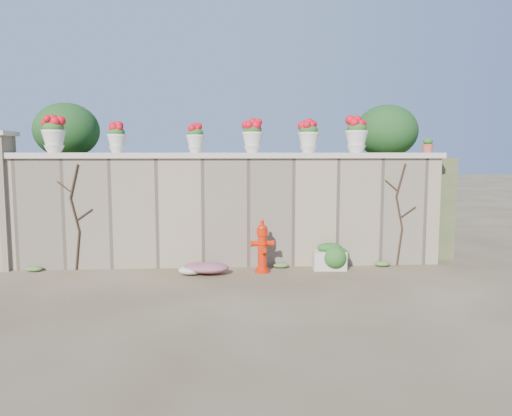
{
  "coord_description": "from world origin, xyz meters",
  "views": [
    {
      "loc": [
        -0.03,
        -7.41,
        2.09
      ],
      "look_at": [
        0.54,
        1.4,
        1.12
      ],
      "focal_mm": 35.0,
      "sensor_mm": 36.0,
      "label": 1
    }
  ],
  "objects": [
    {
      "name": "planter_box",
      "position": [
        1.86,
        1.33,
        0.23
      ],
      "size": [
        0.6,
        0.37,
        0.49
      ],
      "rotation": [
        0.0,
        0.0,
        -0.06
      ],
      "color": "beige",
      "rests_on": "ground"
    },
    {
      "name": "green_shrub",
      "position": [
        1.95,
        1.29,
        0.27
      ],
      "size": [
        0.56,
        0.5,
        0.53
      ],
      "primitive_type": "ellipsoid",
      "color": "#1E5119",
      "rests_on": "ground"
    },
    {
      "name": "vine_right",
      "position": [
        3.23,
        1.58,
        0.99
      ],
      "size": [
        0.6,
        0.04,
        1.91
      ],
      "color": "black",
      "rests_on": "ground"
    },
    {
      "name": "urn_pot_5",
      "position": [
        2.43,
        1.8,
        2.43
      ],
      "size": [
        0.42,
        0.42,
        0.66
      ],
      "color": "beige",
      "rests_on": "wall_cap"
    },
    {
      "name": "magenta_clump",
      "position": [
        -0.37,
        1.11,
        0.14
      ],
      "size": [
        1.02,
        0.68,
        0.27
      ],
      "primitive_type": "ellipsoid",
      "color": "#CD2981",
      "rests_on": "ground"
    },
    {
      "name": "urn_pot_0",
      "position": [
        -3.06,
        1.8,
        2.42
      ],
      "size": [
        0.41,
        0.41,
        0.65
      ],
      "color": "beige",
      "rests_on": "wall_cap"
    },
    {
      "name": "fire_hydrant",
      "position": [
        0.63,
        1.19,
        0.47
      ],
      "size": [
        0.4,
        0.28,
        0.93
      ],
      "rotation": [
        0.0,
        0.0,
        0.05
      ],
      "color": "red",
      "rests_on": "ground"
    },
    {
      "name": "vine_left",
      "position": [
        -2.67,
        1.58,
        0.99
      ],
      "size": [
        0.6,
        0.04,
        1.91
      ],
      "color": "black",
      "rests_on": "ground"
    },
    {
      "name": "ground",
      "position": [
        0.0,
        0.0,
        0.0
      ],
      "size": [
        80.0,
        80.0,
        0.0
      ],
      "primitive_type": "plane",
      "color": "brown",
      "rests_on": "ground"
    },
    {
      "name": "terracotta_pot",
      "position": [
        3.8,
        1.8,
        2.22
      ],
      "size": [
        0.22,
        0.22,
        0.26
      ],
      "color": "#AE4935",
      "rests_on": "wall_cap"
    },
    {
      "name": "urn_pot_1",
      "position": [
        -1.95,
        1.8,
        2.36
      ],
      "size": [
        0.34,
        0.34,
        0.53
      ],
      "color": "beige",
      "rests_on": "wall_cap"
    },
    {
      "name": "wall_cap",
      "position": [
        0.0,
        1.8,
        2.05
      ],
      "size": [
        8.1,
        0.52,
        0.1
      ],
      "primitive_type": "cube",
      "color": "beige",
      "rests_on": "stone_wall"
    },
    {
      "name": "stone_wall",
      "position": [
        0.0,
        1.8,
        1.0
      ],
      "size": [
        8.0,
        0.4,
        2.0
      ],
      "primitive_type": "cube",
      "color": "gray",
      "rests_on": "ground"
    },
    {
      "name": "urn_pot_3",
      "position": [
        0.5,
        1.8,
        2.4
      ],
      "size": [
        0.39,
        0.39,
        0.61
      ],
      "color": "beige",
      "rests_on": "wall_cap"
    },
    {
      "name": "urn_pot_2",
      "position": [
        -0.54,
        1.8,
        2.36
      ],
      "size": [
        0.33,
        0.33,
        0.52
      ],
      "color": "beige",
      "rests_on": "wall_cap"
    },
    {
      "name": "urn_pot_4",
      "position": [
        1.54,
        1.8,
        2.4
      ],
      "size": [
        0.39,
        0.39,
        0.61
      ],
      "color": "beige",
      "rests_on": "wall_cap"
    },
    {
      "name": "raised_fill",
      "position": [
        0.0,
        5.0,
        1.0
      ],
      "size": [
        9.0,
        6.0,
        2.0
      ],
      "primitive_type": "cube",
      "color": "#384C23",
      "rests_on": "ground"
    },
    {
      "name": "back_shrub_right",
      "position": [
        3.4,
        3.0,
        2.55
      ],
      "size": [
        1.3,
        1.3,
        1.1
      ],
      "primitive_type": "ellipsoid",
      "color": "#143814",
      "rests_on": "raised_fill"
    },
    {
      "name": "back_shrub_left",
      "position": [
        -3.2,
        3.0,
        2.55
      ],
      "size": [
        1.3,
        1.3,
        1.1
      ],
      "primitive_type": "ellipsoid",
      "color": "#143814",
      "rests_on": "raised_fill"
    },
    {
      "name": "white_flowers",
      "position": [
        -0.55,
        1.04,
        0.1
      ],
      "size": [
        0.54,
        0.43,
        0.19
      ],
      "primitive_type": "ellipsoid",
      "color": "white",
      "rests_on": "ground"
    }
  ]
}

